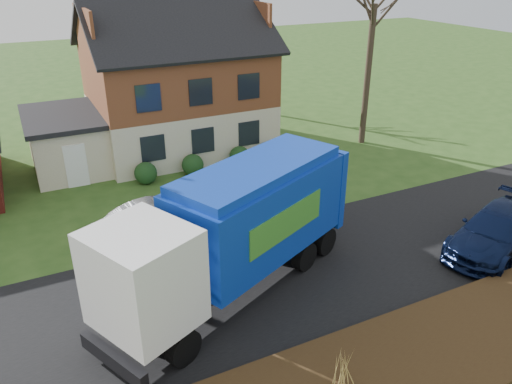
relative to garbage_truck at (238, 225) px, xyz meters
name	(u,v)px	position (x,y,z in m)	size (l,w,h in m)	color
ground	(257,281)	(0.68, 0.03, -2.37)	(120.00, 120.00, 0.00)	#294B19
road	(257,281)	(0.68, 0.03, -2.36)	(80.00, 7.00, 0.02)	black
main_house	(168,78)	(2.17, 13.94, 1.66)	(12.95, 8.95, 9.26)	beige
garbage_truck	(238,225)	(0.00, 0.00, 0.00)	(9.77, 6.32, 4.11)	black
silver_sedan	(161,222)	(-1.40, 4.07, -1.55)	(1.72, 4.93, 1.62)	#989A9F
navy_wagon	(496,231)	(9.60, -2.02, -1.59)	(2.18, 5.37, 1.56)	black
grass_clump_mid	(347,369)	(0.55, -5.24, -1.54)	(0.38, 0.31, 1.05)	tan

